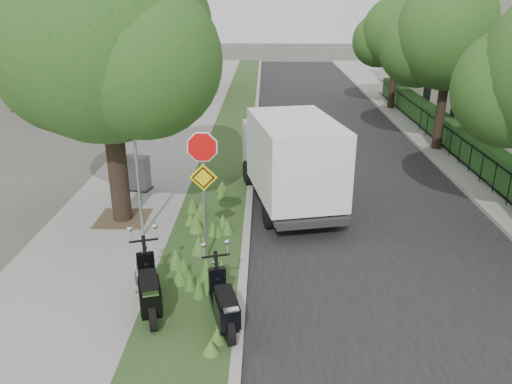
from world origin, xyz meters
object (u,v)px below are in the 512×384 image
sign_assembly (203,171)px  box_truck (290,157)px  scooter_far (225,309)px  utility_cabinet (137,174)px  scooter_near (150,294)px

sign_assembly → box_truck: size_ratio=0.58×
scooter_far → utility_cabinet: size_ratio=1.62×
sign_assembly → box_truck: 4.21m
sign_assembly → utility_cabinet: size_ratio=2.91×
scooter_near → scooter_far: bearing=-15.7°
box_truck → scooter_far: bearing=-103.3°
box_truck → utility_cabinet: 5.00m
sign_assembly → utility_cabinet: sign_assembly is taller
scooter_far → box_truck: box_truck is taller
sign_assembly → utility_cabinet: bearing=121.0°
scooter_far → box_truck: (1.48, 6.24, 0.99)m
scooter_near → scooter_far: scooter_near is taller
scooter_near → box_truck: size_ratio=0.35×
sign_assembly → scooter_near: (-0.84, -2.27, -1.75)m
scooter_near → utility_cabinet: bearing=105.4°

